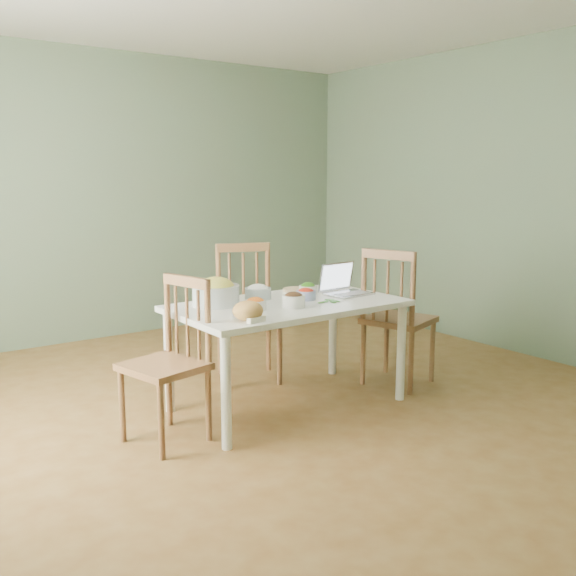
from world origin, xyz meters
TOP-DOWN VIEW (x-y plane):
  - floor at (0.00, 0.00)m, footprint 5.00×5.00m
  - wall_back at (0.00, 2.50)m, footprint 5.00×0.00m
  - wall_right at (2.50, 0.00)m, footprint 0.00×5.00m
  - dining_table at (0.07, -0.07)m, footprint 1.52×0.86m
  - chair_far at (0.16, 0.57)m, footprint 0.58×0.57m
  - chair_left at (-0.87, -0.13)m, footprint 0.49×0.51m
  - chair_right at (1.02, -0.16)m, footprint 0.55×0.57m
  - bread_boule at (-0.44, -0.36)m, footprint 0.24×0.24m
  - butter_stick at (-0.42, -0.43)m, footprint 0.13×0.05m
  - bowl_squash at (-0.36, 0.15)m, footprint 0.35×0.35m
  - bowl_carrot at (-0.23, -0.12)m, footprint 0.16×0.16m
  - bowl_onion at (-0.02, 0.17)m, footprint 0.21×0.21m
  - bowl_mushroom at (0.01, -0.20)m, footprint 0.19×0.19m
  - bowl_redpep at (0.23, -0.05)m, footprint 0.15×0.15m
  - bowl_broccoli at (0.37, 0.11)m, footprint 0.16×0.16m
  - flatbread at (0.38, 0.25)m, footprint 0.26×0.26m
  - basil_bunch at (0.29, -0.20)m, footprint 0.19×0.19m
  - laptop at (0.59, -0.09)m, footprint 0.33×0.28m

SIDE VIEW (x-z plane):
  - floor at x=0.00m, z-range 0.00..0.00m
  - dining_table at x=0.07m, z-range 0.00..0.71m
  - chair_left at x=-0.87m, z-range 0.00..0.97m
  - chair_right at x=1.02m, z-range 0.00..1.03m
  - chair_far at x=0.16m, z-range 0.00..1.03m
  - flatbread at x=0.38m, z-range 0.71..0.73m
  - basil_bunch at x=0.29m, z-range 0.71..0.74m
  - butter_stick at x=-0.42m, z-range 0.71..0.75m
  - bowl_carrot at x=-0.23m, z-range 0.71..0.79m
  - bowl_redpep at x=0.23m, z-range 0.71..0.79m
  - bowl_broccoli at x=0.37m, z-range 0.71..0.79m
  - bowl_mushroom at x=0.01m, z-range 0.71..0.81m
  - bowl_onion at x=-0.02m, z-range 0.71..0.81m
  - bread_boule at x=-0.44m, z-range 0.71..0.83m
  - bowl_squash at x=-0.36m, z-range 0.71..0.89m
  - laptop at x=0.59m, z-range 0.71..0.93m
  - wall_back at x=0.00m, z-range 0.00..2.70m
  - wall_right at x=2.50m, z-range 0.00..2.70m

